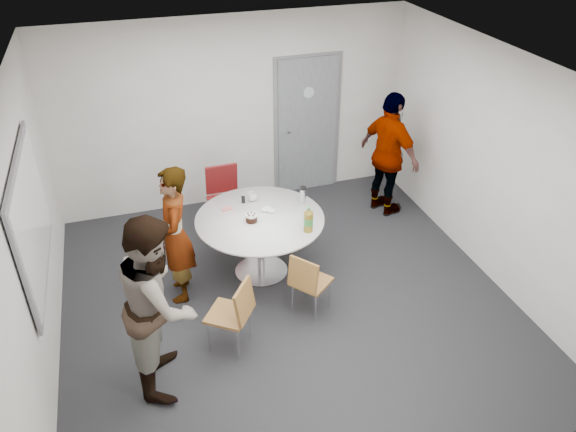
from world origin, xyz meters
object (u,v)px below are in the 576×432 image
object	(u,v)px
chair_near_left	(235,310)
chair_far	(224,193)
chair_near_right	(308,280)
person_main	(175,236)
person_left	(159,302)
door	(307,126)
whiteboard	(32,219)
table	(262,226)
person_right	(389,155)

from	to	relation	value
chair_near_left	chair_far	bearing A→B (deg)	26.37
chair_near_right	chair_far	distance (m)	2.03
chair_far	chair_near_left	bearing A→B (deg)	79.26
person_main	person_left	bearing A→B (deg)	-8.21
door	chair_near_left	bearing A→B (deg)	-120.79
chair_near_left	chair_near_right	world-z (taller)	chair_near_left
person_left	door	bearing A→B (deg)	-28.22
whiteboard	person_left	world-z (taller)	whiteboard
chair_near_right	person_left	world-z (taller)	person_left
door	chair_far	size ratio (longest dim) A/B	2.24
table	chair_near_left	world-z (taller)	table
door	table	world-z (taller)	door
whiteboard	table	xyz separation A→B (m)	(2.34, 0.39, -0.77)
table	person_right	world-z (taller)	person_right
table	whiteboard	bearing A→B (deg)	-170.63
person_left	person_right	world-z (taller)	person_left
table	chair_near_right	xyz separation A→B (m)	(0.27, -0.88, -0.21)
whiteboard	person_main	distance (m)	1.49
chair_near_left	person_right	world-z (taller)	person_right
door	table	distance (m)	2.28
door	person_right	xyz separation A→B (m)	(0.85, -1.02, -0.13)
table	chair_near_right	size ratio (longest dim) A/B	1.94
whiteboard	table	size ratio (longest dim) A/B	1.25
table	chair_far	xyz separation A→B (m)	(-0.23, 1.08, -0.10)
door	person_main	world-z (taller)	door
chair_far	person_left	bearing A→B (deg)	64.00
chair_far	whiteboard	bearing A→B (deg)	33.44
whiteboard	chair_near_right	bearing A→B (deg)	-10.72
chair_near_left	chair_far	world-z (taller)	chair_far
table	chair_far	world-z (taller)	table
chair_near_left	person_left	xyz separation A→B (m)	(-0.73, -0.15, 0.41)
whiteboard	chair_near_right	xyz separation A→B (m)	(2.61, -0.49, -0.98)
whiteboard	person_right	size ratio (longest dim) A/B	1.06
chair_near_right	person_main	world-z (taller)	person_main
chair_near_right	person_right	world-z (taller)	person_right
person_left	person_right	distance (m)	4.03
whiteboard	person_main	xyz separation A→B (m)	(1.32, 0.27, -0.63)
whiteboard	table	distance (m)	2.50
whiteboard	person_main	world-z (taller)	whiteboard
whiteboard	person_left	xyz separation A→B (m)	(1.02, -0.92, -0.54)
door	chair_near_right	bearing A→B (deg)	-108.88
person_main	person_left	size ratio (longest dim) A/B	0.90
table	person_main	distance (m)	1.04
whiteboard	chair_near_left	distance (m)	2.13
person_main	chair_far	bearing A→B (deg)	152.45
chair_near_right	person_right	size ratio (longest dim) A/B	0.44
whiteboard	chair_near_right	distance (m)	2.83
door	chair_near_left	xyz separation A→B (m)	(-1.82, -3.05, -0.52)
door	chair_far	bearing A→B (deg)	-150.68
door	person_left	bearing A→B (deg)	-128.47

